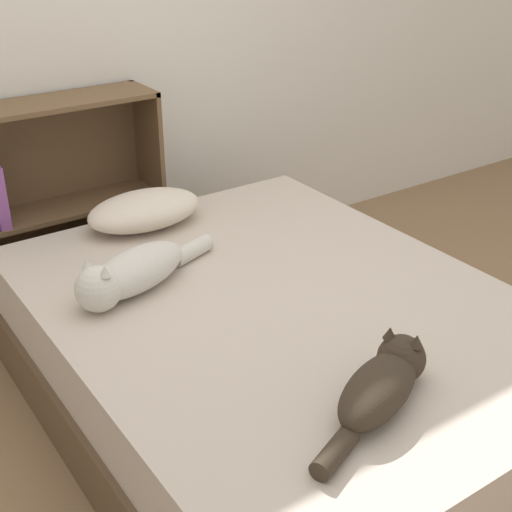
% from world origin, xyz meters
% --- Properties ---
extents(ground_plane, '(8.00, 8.00, 0.00)m').
position_xyz_m(ground_plane, '(0.00, 0.00, 0.00)').
color(ground_plane, '#846647').
extents(bed, '(1.42, 1.86, 0.46)m').
position_xyz_m(bed, '(0.00, 0.00, 0.22)').
color(bed, brown).
rests_on(bed, ground_plane).
extents(pillow, '(0.46, 0.28, 0.13)m').
position_xyz_m(pillow, '(-0.10, 0.76, 0.52)').
color(pillow, beige).
rests_on(pillow, bed).
extents(cat_light, '(0.58, 0.29, 0.17)m').
position_xyz_m(cat_light, '(-0.37, 0.32, 0.52)').
color(cat_light, beige).
rests_on(cat_light, bed).
extents(cat_dark, '(0.49, 0.27, 0.15)m').
position_xyz_m(cat_dark, '(-0.09, -0.56, 0.51)').
color(cat_dark, '#33281E').
rests_on(cat_dark, bed).
extents(bookshelf, '(0.90, 0.26, 0.90)m').
position_xyz_m(bookshelf, '(-0.36, 1.17, 0.46)').
color(bookshelf, brown).
rests_on(bookshelf, ground_plane).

